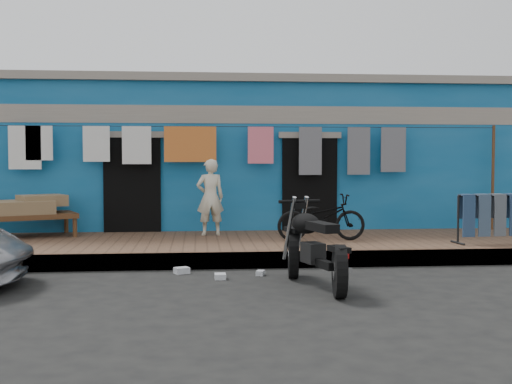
% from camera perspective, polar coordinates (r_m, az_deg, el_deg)
% --- Properties ---
extents(ground, '(80.00, 80.00, 0.00)m').
position_cam_1_polar(ground, '(8.39, 1.25, -8.58)').
color(ground, black).
rests_on(ground, ground).
extents(sidewalk, '(28.00, 3.00, 0.25)m').
position_cam_1_polar(sidewalk, '(11.32, -0.46, -4.92)').
color(sidewalk, brown).
rests_on(sidewalk, ground).
extents(curb, '(28.00, 0.10, 0.25)m').
position_cam_1_polar(curb, '(9.89, 0.24, -6.08)').
color(curb, gray).
rests_on(curb, ground).
extents(building, '(12.20, 5.20, 3.36)m').
position_cam_1_polar(building, '(15.19, -1.71, 3.00)').
color(building, '#125993').
rests_on(building, ground).
extents(clothesline, '(10.06, 0.06, 2.10)m').
position_cam_1_polar(clothesline, '(12.42, -3.84, 3.60)').
color(clothesline, brown).
rests_on(clothesline, sidewalk).
extents(seated_person, '(0.56, 0.42, 1.42)m').
position_cam_1_polar(seated_person, '(11.98, -4.09, -0.47)').
color(seated_person, beige).
rests_on(seated_person, sidewalk).
extents(bicycle, '(1.56, 0.60, 1.00)m').
position_cam_1_polar(bicycle, '(11.24, 5.83, -1.80)').
color(bicycle, black).
rests_on(bicycle, sidewalk).
extents(motorcycle, '(1.50, 2.04, 1.12)m').
position_cam_1_polar(motorcycle, '(8.43, 5.25, -4.69)').
color(motorcycle, black).
rests_on(motorcycle, ground).
extents(charpoy, '(2.88, 2.55, 0.73)m').
position_cam_1_polar(charpoy, '(12.41, -20.49, -2.15)').
color(charpoy, brown).
rests_on(charpoy, sidewalk).
extents(jeans_rack, '(1.86, 0.69, 0.86)m').
position_cam_1_polar(jeans_rack, '(11.71, 21.22, -2.12)').
color(jeans_rack, black).
rests_on(jeans_rack, sidewalk).
extents(litter_a, '(0.25, 0.23, 0.09)m').
position_cam_1_polar(litter_a, '(9.52, -6.62, -6.94)').
color(litter_a, silver).
rests_on(litter_a, ground).
extents(litter_b, '(0.15, 0.17, 0.07)m').
position_cam_1_polar(litter_b, '(9.31, 0.40, -7.21)').
color(litter_b, silver).
rests_on(litter_b, ground).
extents(litter_c, '(0.15, 0.19, 0.08)m').
position_cam_1_polar(litter_c, '(9.04, -3.20, -7.50)').
color(litter_c, silver).
rests_on(litter_c, ground).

